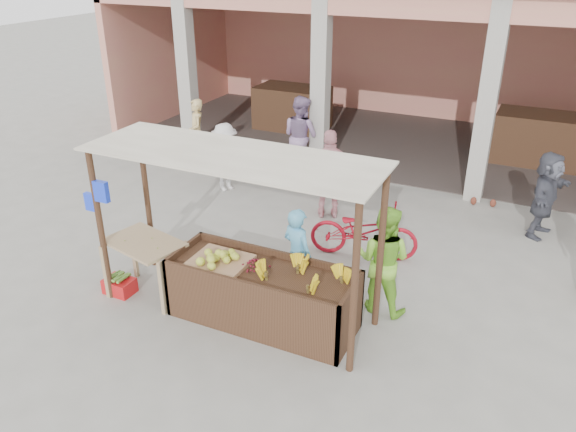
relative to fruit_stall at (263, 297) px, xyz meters
The scene contains 20 objects.
ground 0.64m from the fruit_stall, behind, with size 60.00×60.00×0.00m, color gray.
market_building 9.23m from the fruit_stall, 92.86° to the left, with size 14.40×6.40×4.20m.
fruit_stall is the anchor object (origin of this frame).
stall_awning 1.66m from the fruit_stall, behind, with size 4.09×1.35×2.39m.
banana_heap 0.76m from the fruit_stall, ahead, with size 1.06×0.58×0.19m, color gold, non-canonical shape.
melon_tray 0.81m from the fruit_stall, behind, with size 0.80×0.69×0.21m.
berry_heap 0.50m from the fruit_stall, 163.36° to the left, with size 0.46×0.38×0.15m, color maroon.
side_table 1.91m from the fruit_stall, behind, with size 1.26×0.99×0.91m.
papaya_pile 1.97m from the fruit_stall, behind, with size 0.73×0.42×0.21m, color #4F802A, non-canonical shape.
red_crate 2.34m from the fruit_stall, behind, with size 0.44×0.32×0.23m, color red.
plantain_bundle 2.33m from the fruit_stall, behind, with size 0.36×0.25×0.07m, color #619536, non-canonical shape.
produce_sacks 5.79m from the fruit_stall, 67.14° to the left, with size 0.84×0.52×0.64m.
vendor_blue 0.85m from the fruit_stall, 75.72° to the left, with size 0.58×0.43×1.56m, color #5BB5E5.
vendor_green 1.77m from the fruit_stall, 35.44° to the left, with size 0.83×0.48×1.72m, color #7FC633.
motorcycle 2.44m from the fruit_stall, 73.77° to the left, with size 1.89×0.65×0.99m, color maroon.
shopper_a 4.84m from the fruit_stall, 127.00° to the left, with size 1.02×0.51×1.59m, color silver.
shopper_b 3.62m from the fruit_stall, 96.62° to the left, with size 1.09×0.58×1.86m, color pink.
shopper_d 5.59m from the fruit_stall, 53.33° to the left, with size 1.54×0.63×1.67m, color #444551.
shopper_e 6.50m from the fruit_stall, 131.35° to the left, with size 0.62×0.47×1.66m, color tan.
shopper_f 5.69m from the fruit_stall, 108.86° to the left, with size 0.97×0.56×1.99m, color gray.
Camera 1 is at (3.59, -5.72, 4.79)m, focal length 35.00 mm.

